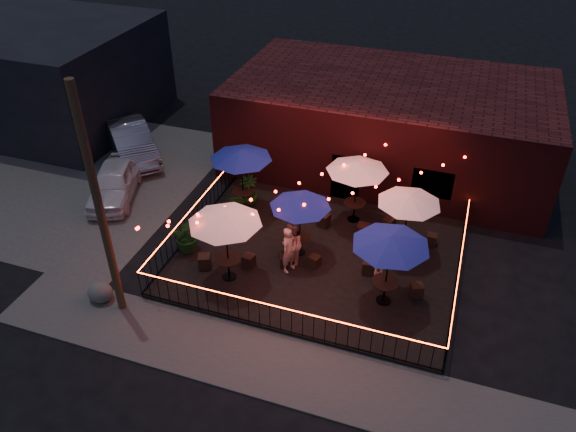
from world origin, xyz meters
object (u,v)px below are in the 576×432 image
utility_pole (100,209)px  cooler (215,227)px  cafe_table_4 (391,241)px  cafe_table_2 (300,203)px  cafe_table_3 (358,167)px  cafe_table_5 (409,200)px  cafe_table_0 (225,219)px  boulder (100,292)px  cafe_table_1 (241,155)px

utility_pole → cooler: size_ratio=8.90×
cafe_table_4 → cafe_table_2: bearing=156.1°
cafe_table_3 → cafe_table_4: (2.05, -4.25, 0.08)m
cafe_table_3 → cafe_table_5: cafe_table_3 is taller
cafe_table_0 → cafe_table_4: bearing=6.2°
cafe_table_0 → cooler: (-1.44, 1.97, -2.06)m
utility_pole → cafe_table_4: size_ratio=2.74×
cafe_table_0 → cafe_table_5: cafe_table_0 is taller
cafe_table_2 → boulder: bearing=-141.5°
cafe_table_5 → cafe_table_1: bearing=174.0°
cafe_table_2 → cafe_table_0: bearing=-132.2°
utility_pole → cafe_table_2: utility_pole is taller
cafe_table_1 → utility_pole: bearing=-103.9°
cafe_table_2 → cooler: size_ratio=2.77×
cafe_table_0 → cafe_table_2: cafe_table_0 is taller
cafe_table_0 → cafe_table_3: 5.85m
cafe_table_1 → cafe_table_3: cafe_table_1 is taller
cafe_table_1 → cooler: size_ratio=3.24×
cafe_table_3 → cafe_table_0: bearing=-124.4°
cafe_table_1 → boulder: bearing=-111.0°
cafe_table_3 → boulder: bearing=-134.3°
cafe_table_1 → cafe_table_2: size_ratio=1.17×
cafe_table_1 → cooler: 3.00m
cafe_table_1 → cooler: bearing=-96.3°
cafe_table_1 → cafe_table_4: size_ratio=1.00×
cafe_table_0 → cafe_table_1: size_ratio=1.00×
cafe_table_2 → utility_pole: bearing=-136.3°
cafe_table_0 → cafe_table_3: cafe_table_0 is taller
cafe_table_0 → cafe_table_3: size_ratio=1.05×
cooler → cafe_table_4: bearing=12.1°
cafe_table_4 → cooler: (-6.80, 1.38, -2.06)m
cafe_table_2 → cafe_table_3: (1.40, 2.72, 0.22)m
cafe_table_3 → cafe_table_5: size_ratio=1.02×
utility_pole → cooler: bearing=72.4°
utility_pole → cafe_table_1: 6.91m
cafe_table_5 → utility_pole: bearing=-144.8°
cafe_table_2 → cafe_table_5: 3.83m
cafe_table_3 → cafe_table_5: (2.19, -1.38, -0.13)m
utility_pole → cafe_table_4: (8.19, 3.01, -1.33)m
cafe_table_1 → cafe_table_5: size_ratio=1.07×
cafe_table_5 → boulder: (-9.18, -5.78, -2.11)m
cafe_table_4 → cooler: 7.24m
cafe_table_0 → cooler: cafe_table_0 is taller
cafe_table_5 → cooler: 7.33m
utility_pole → boulder: size_ratio=8.96×
cafe_table_2 → cafe_table_1: bearing=146.7°
cafe_table_3 → utility_pole: bearing=-130.2°
cafe_table_2 → cafe_table_5: bearing=20.4°
cafe_table_3 → cooler: (-4.75, -2.86, -1.98)m
cafe_table_5 → cooler: cafe_table_5 is taller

